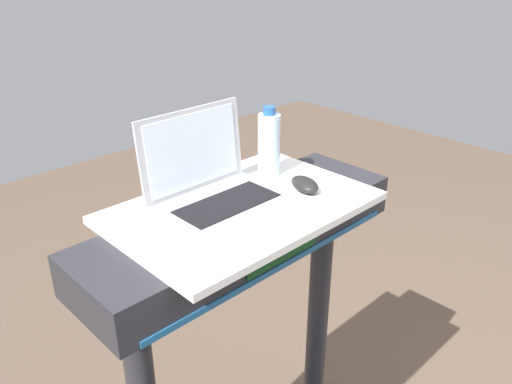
# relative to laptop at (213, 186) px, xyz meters

# --- Properties ---
(desk_board) EXTENTS (0.65, 0.43, 0.02)m
(desk_board) POSITION_rel_laptop_xyz_m (0.05, -0.05, -0.06)
(desk_board) COLOR white
(desk_board) RESTS_ON treadmill_base
(laptop) EXTENTS (0.31, 0.24, 0.23)m
(laptop) POSITION_rel_laptop_xyz_m (0.00, 0.00, 0.00)
(laptop) COLOR #B7B7BC
(laptop) RESTS_ON desk_board
(computer_mouse) EXTENTS (0.09, 0.11, 0.03)m
(computer_mouse) POSITION_rel_laptop_xyz_m (0.23, -0.11, -0.03)
(computer_mouse) COLOR black
(computer_mouse) RESTS_ON desk_board
(water_bottle) EXTENTS (0.06, 0.06, 0.20)m
(water_bottle) POSITION_rel_laptop_xyz_m (0.24, 0.04, 0.04)
(water_bottle) COLOR silver
(water_bottle) RESTS_ON desk_board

